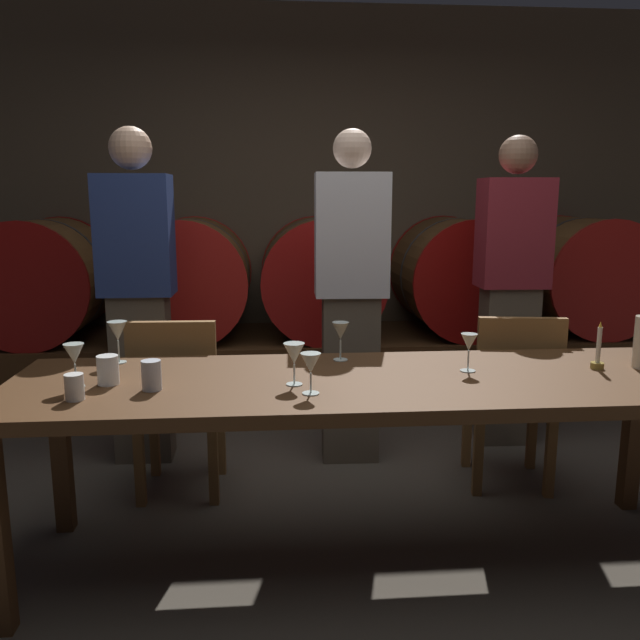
{
  "coord_description": "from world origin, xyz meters",
  "views": [
    {
      "loc": [
        -0.38,
        -2.32,
        1.42
      ],
      "look_at": [
        -0.14,
        0.55,
        0.87
      ],
      "focal_mm": 36.01,
      "sensor_mm": 36.0,
      "label": 1
    }
  ],
  "objects_px": {
    "candle_center": "(598,356)",
    "cup_left": "(74,387)",
    "wine_barrel_center": "(320,277)",
    "chair_right": "(513,393)",
    "wine_glass_center_left": "(294,355)",
    "cup_center": "(108,370)",
    "wine_barrel_far_right": "(581,275)",
    "wine_barrel_far_left": "(44,280)",
    "dining_table": "(370,395)",
    "wine_glass_right": "(341,332)",
    "wine_glass_far_left": "(74,355)",
    "wine_glass_left": "(118,332)",
    "guest_center": "(351,296)",
    "wine_barrel_left": "(190,278)",
    "guest_right": "(511,290)",
    "wine_glass_center_right": "(311,364)",
    "wine_barrel_right": "(457,276)",
    "cup_right": "(151,375)",
    "wine_glass_far_right": "(469,344)",
    "guest_left": "(138,294)",
    "chair_left": "(178,399)"
  },
  "relations": [
    {
      "from": "chair_right",
      "to": "cup_left",
      "type": "height_order",
      "value": "chair_right"
    },
    {
      "from": "wine_glass_left",
      "to": "wine_glass_far_right",
      "type": "height_order",
      "value": "wine_glass_left"
    },
    {
      "from": "wine_barrel_center",
      "to": "chair_right",
      "type": "distance_m",
      "value": 1.73
    },
    {
      "from": "chair_right",
      "to": "wine_glass_center_right",
      "type": "height_order",
      "value": "wine_glass_center_right"
    },
    {
      "from": "guest_center",
      "to": "cup_left",
      "type": "xyz_separation_m",
      "value": [
        -1.09,
        -1.21,
        -0.11
      ]
    },
    {
      "from": "wine_barrel_center",
      "to": "wine_barrel_right",
      "type": "height_order",
      "value": "same"
    },
    {
      "from": "chair_right",
      "to": "wine_glass_far_right",
      "type": "distance_m",
      "value": 0.76
    },
    {
      "from": "wine_barrel_center",
      "to": "cup_left",
      "type": "height_order",
      "value": "wine_barrel_center"
    },
    {
      "from": "chair_right",
      "to": "dining_table",
      "type": "bearing_deg",
      "value": 44.68
    },
    {
      "from": "wine_glass_left",
      "to": "wine_glass_center_left",
      "type": "distance_m",
      "value": 0.8
    },
    {
      "from": "guest_center",
      "to": "wine_glass_far_left",
      "type": "bearing_deg",
      "value": 45.34
    },
    {
      "from": "guest_right",
      "to": "cup_center",
      "type": "bearing_deg",
      "value": 33.68
    },
    {
      "from": "wine_barrel_far_right",
      "to": "cup_left",
      "type": "xyz_separation_m",
      "value": [
        -2.88,
        -2.25,
        -0.08
      ]
    },
    {
      "from": "wine_barrel_far_left",
      "to": "wine_barrel_far_right",
      "type": "distance_m",
      "value": 3.71
    },
    {
      "from": "dining_table",
      "to": "cup_left",
      "type": "xyz_separation_m",
      "value": [
        -1.03,
        -0.19,
        0.11
      ]
    },
    {
      "from": "wine_barrel_center",
      "to": "wine_barrel_far_right",
      "type": "xyz_separation_m",
      "value": [
        1.87,
        0.0,
        0.0
      ]
    },
    {
      "from": "chair_left",
      "to": "wine_glass_far_left",
      "type": "relative_size",
      "value": 5.49
    },
    {
      "from": "dining_table",
      "to": "guest_center",
      "type": "distance_m",
      "value": 1.05
    },
    {
      "from": "guest_center",
      "to": "guest_right",
      "type": "xyz_separation_m",
      "value": [
        0.94,
        0.18,
        -0.0
      ]
    },
    {
      "from": "wine_barrel_left",
      "to": "cup_right",
      "type": "xyz_separation_m",
      "value": [
        0.11,
        -2.15,
        -0.08
      ]
    },
    {
      "from": "wine_glass_center_right",
      "to": "dining_table",
      "type": "bearing_deg",
      "value": 38.16
    },
    {
      "from": "wine_barrel_left",
      "to": "wine_barrel_center",
      "type": "relative_size",
      "value": 1.0
    },
    {
      "from": "wine_barrel_far_left",
      "to": "wine_glass_far_left",
      "type": "relative_size",
      "value": 5.24
    },
    {
      "from": "chair_right",
      "to": "wine_glass_center_left",
      "type": "height_order",
      "value": "wine_glass_center_left"
    },
    {
      "from": "candle_center",
      "to": "wine_glass_center_right",
      "type": "height_order",
      "value": "candle_center"
    },
    {
      "from": "wine_barrel_far_right",
      "to": "wine_glass_far_left",
      "type": "height_order",
      "value": "wine_barrel_far_right"
    },
    {
      "from": "wine_glass_right",
      "to": "wine_glass_far_right",
      "type": "height_order",
      "value": "wine_glass_right"
    },
    {
      "from": "wine_barrel_left",
      "to": "wine_glass_far_right",
      "type": "relative_size",
      "value": 5.6
    },
    {
      "from": "chair_left",
      "to": "cup_center",
      "type": "height_order",
      "value": "chair_left"
    },
    {
      "from": "guest_right",
      "to": "wine_glass_center_right",
      "type": "xyz_separation_m",
      "value": [
        -1.24,
        -1.39,
        -0.05
      ]
    },
    {
      "from": "wine_barrel_far_left",
      "to": "dining_table",
      "type": "bearing_deg",
      "value": -47.75
    },
    {
      "from": "wine_barrel_far_left",
      "to": "wine_barrel_left",
      "type": "relative_size",
      "value": 1.0
    },
    {
      "from": "wine_glass_left",
      "to": "wine_barrel_center",
      "type": "bearing_deg",
      "value": 61.01
    },
    {
      "from": "wine_glass_center_left",
      "to": "cup_center",
      "type": "relative_size",
      "value": 1.45
    },
    {
      "from": "wine_glass_far_right",
      "to": "cup_right",
      "type": "height_order",
      "value": "wine_glass_far_right"
    },
    {
      "from": "wine_barrel_center",
      "to": "wine_glass_right",
      "type": "relative_size",
      "value": 5.19
    },
    {
      "from": "wine_barrel_far_right",
      "to": "candle_center",
      "type": "distance_m",
      "value": 2.21
    },
    {
      "from": "candle_center",
      "to": "wine_barrel_far_right",
      "type": "bearing_deg",
      "value": 65.32
    },
    {
      "from": "wine_glass_far_left",
      "to": "cup_center",
      "type": "distance_m",
      "value": 0.13
    },
    {
      "from": "wine_glass_center_left",
      "to": "wine_glass_center_right",
      "type": "distance_m",
      "value": 0.13
    },
    {
      "from": "wine_glass_right",
      "to": "guest_left",
      "type": "bearing_deg",
      "value": 139.47
    },
    {
      "from": "candle_center",
      "to": "cup_left",
      "type": "height_order",
      "value": "candle_center"
    },
    {
      "from": "candle_center",
      "to": "wine_glass_right",
      "type": "distance_m",
      "value": 1.03
    },
    {
      "from": "dining_table",
      "to": "wine_barrel_far_left",
      "type": "bearing_deg",
      "value": 132.25
    },
    {
      "from": "guest_left",
      "to": "wine_glass_right",
      "type": "bearing_deg",
      "value": 139.86
    },
    {
      "from": "wine_barrel_center",
      "to": "wine_glass_center_right",
      "type": "xyz_separation_m",
      "value": [
        -0.21,
        -2.25,
        -0.02
      ]
    },
    {
      "from": "wine_barrel_right",
      "to": "wine_glass_left",
      "type": "height_order",
      "value": "wine_barrel_right"
    },
    {
      "from": "wine_barrel_left",
      "to": "chair_right",
      "type": "xyz_separation_m",
      "value": [
        1.71,
        -1.47,
        -0.39
      ]
    },
    {
      "from": "wine_glass_center_right",
      "to": "wine_glass_center_left",
      "type": "bearing_deg",
      "value": 114.66
    },
    {
      "from": "guest_left",
      "to": "wine_glass_left",
      "type": "distance_m",
      "value": 0.82
    }
  ]
}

